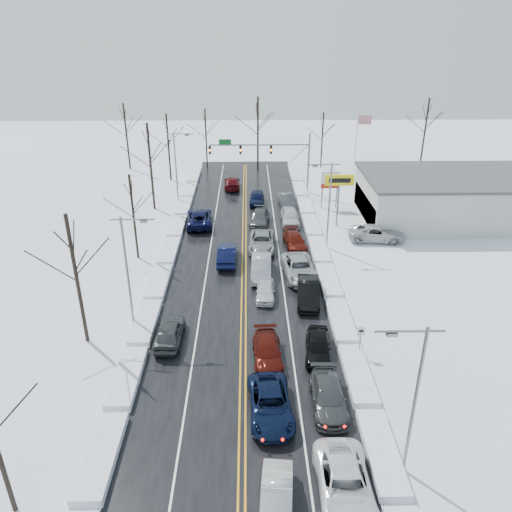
{
  "coord_description": "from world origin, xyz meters",
  "views": [
    {
      "loc": [
        0.42,
        -36.65,
        21.64
      ],
      "look_at": [
        1.1,
        3.0,
        2.5
      ],
      "focal_mm": 35.0,
      "sensor_mm": 36.0,
      "label": 1
    }
  ],
  "objects_px": {
    "tires_plus_sign": "(339,184)",
    "flagpole": "(357,145)",
    "oncoming_car_0": "(228,262)",
    "dealership_building": "(451,197)",
    "traffic_signal_mast": "(271,153)"
  },
  "relations": [
    {
      "from": "tires_plus_sign",
      "to": "dealership_building",
      "type": "bearing_deg",
      "value": 8.47
    },
    {
      "from": "traffic_signal_mast",
      "to": "oncoming_car_0",
      "type": "distance_m",
      "value": 22.31
    },
    {
      "from": "traffic_signal_mast",
      "to": "oncoming_car_0",
      "type": "relative_size",
      "value": 2.61
    },
    {
      "from": "flagpole",
      "to": "oncoming_car_0",
      "type": "distance_m",
      "value": 29.11
    },
    {
      "from": "dealership_building",
      "to": "oncoming_car_0",
      "type": "height_order",
      "value": "dealership_building"
    },
    {
      "from": "tires_plus_sign",
      "to": "flagpole",
      "type": "xyz_separation_m",
      "value": [
        4.67,
        14.01,
        0.93
      ]
    },
    {
      "from": "dealership_building",
      "to": "flagpole",
      "type": "bearing_deg",
      "value": 126.27
    },
    {
      "from": "tires_plus_sign",
      "to": "flagpole",
      "type": "distance_m",
      "value": 14.79
    },
    {
      "from": "traffic_signal_mast",
      "to": "dealership_building",
      "type": "height_order",
      "value": "traffic_signal_mast"
    },
    {
      "from": "traffic_signal_mast",
      "to": "flagpole",
      "type": "xyz_separation_m",
      "value": [
        11.72,
        2.01,
        0.45
      ]
    },
    {
      "from": "traffic_signal_mast",
      "to": "tires_plus_sign",
      "type": "bearing_deg",
      "value": -59.54
    },
    {
      "from": "traffic_signal_mast",
      "to": "flagpole",
      "type": "relative_size",
      "value": 1.33
    },
    {
      "from": "oncoming_car_0",
      "to": "traffic_signal_mast",
      "type": "bearing_deg",
      "value": -102.12
    },
    {
      "from": "dealership_building",
      "to": "oncoming_car_0",
      "type": "bearing_deg",
      "value": -156.67
    },
    {
      "from": "flagpole",
      "to": "oncoming_car_0",
      "type": "bearing_deg",
      "value": -126.07
    }
  ]
}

